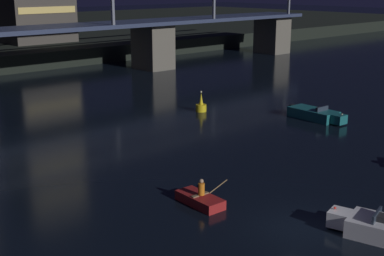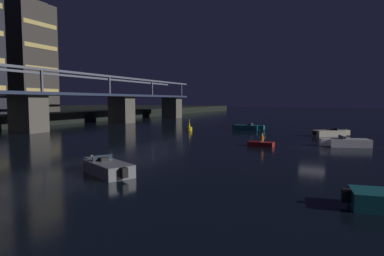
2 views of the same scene
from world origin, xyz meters
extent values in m
plane|color=black|center=(0.00, 0.00, 0.00)|extent=(400.00, 400.00, 0.00)
cube|color=#605B51|center=(23.18, 39.79, 2.77)|extent=(3.60, 4.40, 5.55)
cube|color=#605B51|center=(46.36, 39.79, 2.77)|extent=(3.60, 4.40, 5.55)
cube|color=slate|center=(15.45, 36.89, 7.60)|extent=(0.30, 0.30, 3.20)
cube|color=slate|center=(30.91, 36.89, 7.60)|extent=(0.30, 0.30, 3.20)
cube|color=slate|center=(46.36, 36.89, 7.60)|extent=(0.30, 0.30, 3.20)
cube|color=#F2D172|center=(17.53, 55.93, 6.85)|extent=(8.54, 0.10, 0.90)
cube|color=silver|center=(1.47, -1.09, 0.45)|extent=(1.19, 1.12, 0.70)
cube|color=#283342|center=(1.87, -2.59, 0.98)|extent=(1.33, 0.44, 0.36)
cube|color=#262628|center=(1.93, -2.83, 0.92)|extent=(0.64, 0.53, 0.24)
sphere|color=red|center=(1.41, -0.84, 0.88)|extent=(0.12, 0.12, 0.12)
cube|color=#196066|center=(16.81, 11.16, 0.40)|extent=(1.97, 3.98, 0.80)
cube|color=#196066|center=(16.71, 8.76, 0.45)|extent=(1.03, 0.94, 0.70)
cube|color=#283342|center=(16.78, 10.31, 0.98)|extent=(1.35, 0.16, 0.36)
cube|color=#262628|center=(16.79, 10.56, 0.92)|extent=(0.58, 0.42, 0.24)
cube|color=black|center=(16.91, 13.32, 0.50)|extent=(0.38, 0.38, 0.60)
sphere|color=beige|center=(16.70, 8.51, 0.88)|extent=(0.12, 0.12, 0.12)
cylinder|color=yellow|center=(11.94, 19.02, 0.30)|extent=(0.90, 0.90, 0.60)
cone|color=yellow|center=(11.94, 19.02, 1.10)|extent=(0.36, 0.36, 1.00)
sphere|color=#F2EAB2|center=(11.94, 19.02, 1.68)|extent=(0.16, 0.16, 0.16)
cube|color=maroon|center=(-1.38, 4.92, 0.24)|extent=(1.22, 2.65, 0.48)
cube|color=#7F6647|center=(-1.38, 4.92, 0.51)|extent=(1.00, 0.25, 0.06)
cylinder|color=orange|center=(-1.39, 4.82, 0.84)|extent=(0.32, 0.32, 0.60)
sphere|color=tan|center=(-1.39, 4.82, 1.25)|extent=(0.22, 0.22, 0.22)
cylinder|color=olive|center=(-0.33, 4.87, 0.58)|extent=(1.52, 0.12, 0.59)
camera|label=1|loc=(-17.80, -12.58, 10.50)|focal=49.50mm
camera|label=2|loc=(-35.59, -2.40, 4.73)|focal=31.34mm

